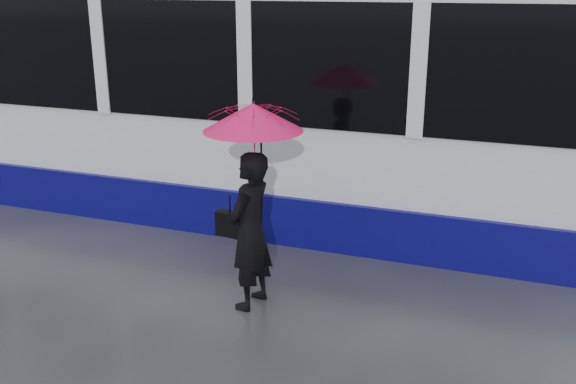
% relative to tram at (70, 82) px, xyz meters
% --- Properties ---
extents(ground, '(90.00, 90.00, 0.00)m').
position_rel_tram_xyz_m(ground, '(3.80, -2.50, -1.64)').
color(ground, '#27272C').
rests_on(ground, ground).
extents(rails, '(34.00, 1.51, 0.02)m').
position_rel_tram_xyz_m(rails, '(3.80, -0.00, -1.63)').
color(rails, '#3F3D38').
rests_on(rails, ground).
extents(tram, '(26.00, 2.56, 3.35)m').
position_rel_tram_xyz_m(tram, '(0.00, 0.00, 0.00)').
color(tram, white).
rests_on(tram, ground).
extents(woman, '(0.46, 0.63, 1.59)m').
position_rel_tram_xyz_m(woman, '(4.22, -2.80, -0.84)').
color(woman, black).
rests_on(woman, ground).
extents(umbrella, '(1.05, 1.05, 1.07)m').
position_rel_tram_xyz_m(umbrella, '(4.27, -2.80, 0.10)').
color(umbrella, '#FA158A').
rests_on(umbrella, ground).
extents(handbag, '(0.30, 0.16, 0.43)m').
position_rel_tram_xyz_m(handbag, '(4.00, -2.78, -0.80)').
color(handbag, black).
rests_on(handbag, ground).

